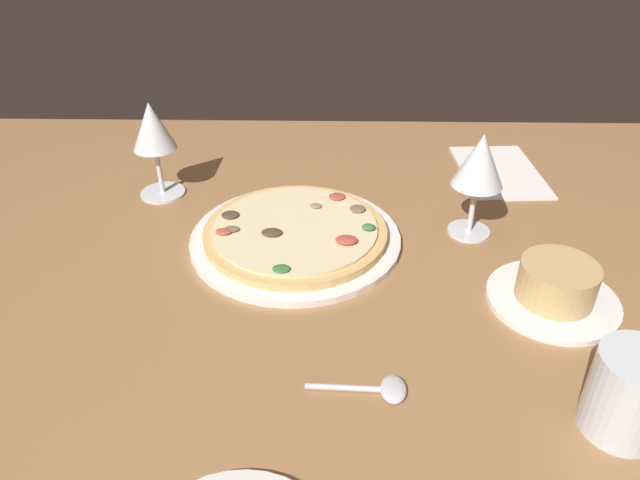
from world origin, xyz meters
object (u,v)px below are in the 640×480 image
Objects in this scene: ramekin_on_saucer at (556,288)px; water_glass at (628,398)px; spoon at (380,389)px; wine_glass_far at (153,131)px; pizza_main at (296,235)px; wine_glass_near at (480,164)px; paper_menu at (499,171)px.

ramekin_on_saucer is 19.40cm from water_glass.
ramekin_on_saucer is 1.78× the size of water_glass.
water_glass is at bearing 170.36° from spoon.
water_glass is 23.92cm from spoon.
wine_glass_far is 1.72× the size of water_glass.
wine_glass_far reaches higher than spoon.
spoon is at bearing 109.95° from pizza_main.
wine_glass_far is 50.19cm from wine_glass_near.
wine_glass_near is 1.71× the size of water_glass.
spoon is (-10.42, 28.69, -0.75)cm from pizza_main.
wine_glass_near reaches higher than spoon.
ramekin_on_saucer is 1.04× the size of wine_glass_near.
spoon is at bearing 128.01° from wine_glass_far.
spoon is (24.87, 51.93, 0.31)cm from paper_menu.
wine_glass_near is at bearing 167.27° from wine_glass_far.
spoon reaches higher than paper_menu.
wine_glass_far is 73.92cm from water_glass.
wine_glass_near is 36.98cm from spoon.
wine_glass_far is at bearing 5.75° from paper_menu.
pizza_main is at bearing -44.07° from water_glass.
pizza_main is 1.93× the size of wine_glass_far.
ramekin_on_saucer is 36.69cm from paper_menu.
pizza_main is 28.01cm from wine_glass_near.
water_glass is 56.05cm from paper_menu.
water_glass is (-56.78, 46.77, -7.30)cm from wine_glass_far.
wine_glass_near is at bearing -65.73° from ramekin_on_saucer.
paper_menu is (-1.98, -36.57, -2.17)cm from ramekin_on_saucer.
ramekin_on_saucer is at bearing 83.75° from paper_menu.
wine_glass_far is at bearing -51.99° from spoon.
water_glass is at bearing 91.28° from ramekin_on_saucer.
pizza_main is 1.87× the size of ramekin_on_saucer.
wine_glass_near is 37.29cm from water_glass.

